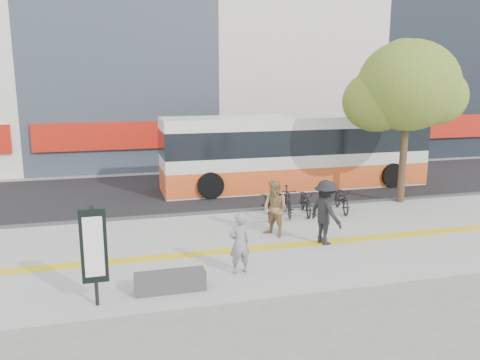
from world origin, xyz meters
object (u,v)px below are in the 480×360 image
object	(u,v)px
bench	(170,282)
seated_woman	(239,243)
signboard	(94,248)
bus	(296,154)
street_tree	(406,88)
pedestrian_tan	(275,209)
pedestrian_dark	(326,212)

from	to	relation	value
bench	seated_woman	distance (m)	1.98
signboard	bus	bearing A→B (deg)	49.81
bus	seated_woman	world-z (taller)	bus
signboard	street_tree	bearing A→B (deg)	29.07
pedestrian_tan	pedestrian_dark	bearing A→B (deg)	15.88
pedestrian_dark	street_tree	bearing A→B (deg)	-67.87
bench	signboard	world-z (taller)	signboard
bus	pedestrian_dark	size ratio (longest dim) A/B	6.30
pedestrian_dark	bench	bearing A→B (deg)	97.64
bench	pedestrian_dark	world-z (taller)	pedestrian_dark
bench	street_tree	xyz separation A→B (m)	(9.78, 6.02, 4.21)
pedestrian_tan	bench	bearing A→B (deg)	-82.31
signboard	pedestrian_dark	world-z (taller)	signboard
signboard	bus	xyz separation A→B (m)	(8.45, 10.01, 0.19)
signboard	street_tree	distance (m)	13.40
street_tree	pedestrian_dark	distance (m)	7.23
street_tree	seated_woman	distance (m)	10.31
signboard	street_tree	xyz separation A→B (m)	(11.38, 6.33, 3.15)
street_tree	pedestrian_tan	bearing A→B (deg)	-154.97
pedestrian_dark	signboard	bearing A→B (deg)	94.60
bench	pedestrian_tan	distance (m)	4.82
street_tree	pedestrian_dark	world-z (taller)	street_tree
bench	bus	size ratio (longest dim) A/B	0.13
bus	street_tree	bearing A→B (deg)	-51.49
bus	pedestrian_dark	distance (m)	7.88
bus	pedestrian_dark	bearing A→B (deg)	-105.13
signboard	pedestrian_dark	distance (m)	6.85
street_tree	pedestrian_tan	world-z (taller)	street_tree
pedestrian_tan	pedestrian_dark	distance (m)	1.58
street_tree	bus	size ratio (longest dim) A/B	0.53
signboard	seated_woman	size ratio (longest dim) A/B	1.42
signboard	pedestrian_dark	size ratio (longest dim) A/B	1.16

